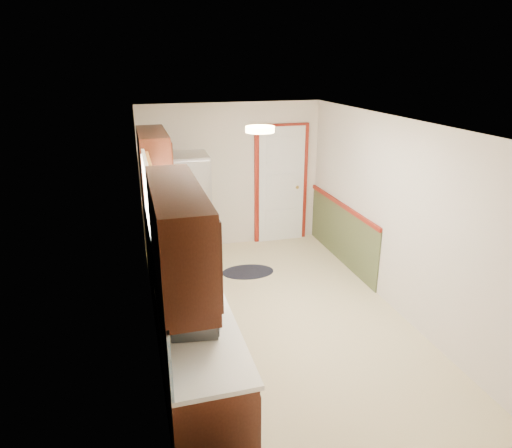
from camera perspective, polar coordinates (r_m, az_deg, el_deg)
room_shell at (r=5.33m, az=2.97°, el=-0.28°), size 3.20×5.20×2.52m
kitchen_run at (r=4.99m, az=-9.71°, el=-6.93°), size 0.63×4.00×2.20m
back_wall_trim at (r=7.72m, az=4.74°, el=3.70°), size 1.12×2.30×2.08m
ceiling_fixture at (r=4.77m, az=0.51°, el=11.75°), size 0.30×0.30×0.06m
microwave at (r=3.87m, az=-7.59°, el=-9.80°), size 0.40×0.61×0.38m
refrigerator at (r=6.92m, az=-8.83°, el=1.47°), size 0.75×0.74×1.75m
rug at (r=6.94m, az=-1.01°, el=-5.99°), size 0.82×0.58×0.01m
cooktop at (r=6.49m, az=-11.07°, el=0.79°), size 0.50×0.59×0.02m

